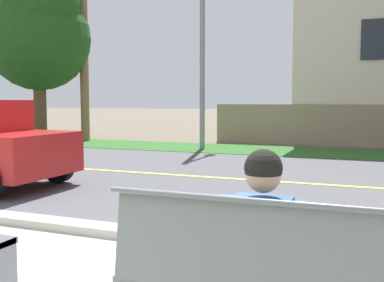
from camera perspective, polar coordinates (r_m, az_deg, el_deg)
ground_plane at (r=10.38m, az=10.23°, el=-3.54°), size 140.00×140.00×0.00m
curb_edge at (r=5.08m, az=-3.09°, el=-11.86°), size 44.00×0.30×0.11m
street_asphalt at (r=8.93m, az=8.27°, el=-4.87°), size 52.00×8.00×0.01m
road_centre_line at (r=8.93m, az=8.27°, el=-4.84°), size 48.00×0.14×0.01m
far_verge_grass at (r=14.14m, az=13.40°, el=-1.30°), size 48.00×2.80×0.02m
seated_person_blue at (r=2.90m, az=9.10°, el=-12.17°), size 0.52×0.68×1.25m
streetlamp at (r=14.81m, az=1.59°, el=13.66°), size 0.24×2.10×6.51m
shade_tree_far_left at (r=18.08m, az=-18.33°, el=12.83°), size 3.79×3.79×6.26m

